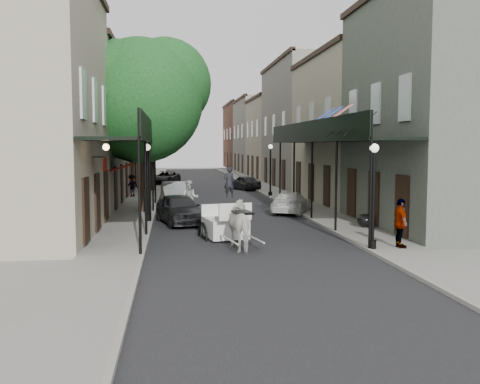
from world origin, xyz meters
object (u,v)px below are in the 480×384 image
object	(u,v)px
lamppost_left	(148,181)
horse	(243,225)
carriage	(222,209)
car_left_near	(179,209)
car_left_mid	(175,193)
pedestrian_walking	(190,198)
pedestrian_sidewalk_right	(400,223)
car_right_near	(291,203)
lamppost_right_near	(373,194)
lamppost_right_far	(270,169)
pedestrian_sidewalk_left	(132,186)
car_left_far	(166,178)
tree_far	(156,120)
car_right_far	(244,183)
tree_near	(148,96)

from	to	relation	value
lamppost_left	horse	xyz separation A→B (m)	(3.72, -7.00, -1.17)
lamppost_left	carriage	distance (m)	5.43
car_left_near	car_left_mid	size ratio (longest dim) A/B	0.97
pedestrian_walking	pedestrian_sidewalk_right	bearing A→B (deg)	-48.73
pedestrian_walking	car_right_near	distance (m)	5.62
carriage	lamppost_right_near	bearing A→B (deg)	-47.43
car_left_mid	car_right_near	world-z (taller)	car_left_mid
lamppost_right_near	lamppost_right_far	bearing A→B (deg)	90.00
pedestrian_sidewalk_left	car_left_far	world-z (taller)	pedestrian_sidewalk_left
car_left_near	pedestrian_sidewalk_right	bearing A→B (deg)	-57.99
pedestrian_sidewalk_left	car_left_near	xyz separation A→B (m)	(3.20, -12.99, -0.18)
horse	car_left_near	size ratio (longest dim) A/B	0.49
tree_far	car_left_mid	distance (m)	11.48
pedestrian_walking	car_right_far	world-z (taller)	pedestrian_walking
lamppost_left	pedestrian_sidewalk_right	xyz separation A→B (m)	(9.23, -8.00, -1.05)
lamppost_left	pedestrian_walking	bearing A→B (deg)	52.39
tree_far	lamppost_right_far	distance (m)	11.05
lamppost_right_near	pedestrian_walking	size ratio (longest dim) A/B	1.96
horse	lamppost_right_near	bearing A→B (deg)	156.53
car_right_far	lamppost_right_near	bearing A→B (deg)	69.28
lamppost_right_near	carriage	distance (m)	6.29
horse	tree_near	bearing A→B (deg)	-82.03
pedestrian_walking	car_left_near	xyz separation A→B (m)	(-0.60, -3.04, -0.22)
pedestrian_sidewalk_left	pedestrian_sidewalk_right	bearing A→B (deg)	84.25
tree_near	tree_far	bearing A→B (deg)	90.19
car_left_mid	carriage	bearing A→B (deg)	-85.96
tree_near	pedestrian_sidewalk_right	world-z (taller)	tree_near
lamppost_left	pedestrian_sidewalk_left	distance (m)	12.84
lamppost_left	car_right_near	xyz separation A→B (m)	(7.70, 3.00, -1.46)
tree_far	lamppost_left	size ratio (longest dim) A/B	2.32
pedestrian_sidewalk_right	car_right_near	distance (m)	11.11
pedestrian_sidewalk_right	pedestrian_walking	bearing A→B (deg)	35.91
car_right_near	lamppost_left	bearing A→B (deg)	45.45
tree_far	pedestrian_sidewalk_right	xyz separation A→B (m)	(9.37, -26.18, -4.84)
horse	car_right_far	world-z (taller)	horse
tree_far	car_right_far	xyz separation A→B (m)	(7.36, 0.63, -5.22)
car_left_far	car_right_near	size ratio (longest dim) A/B	1.16
carriage	car_right_near	distance (m)	8.59
tree_near	car_right_far	distance (m)	17.38
tree_near	lamppost_right_near	xyz separation A→B (m)	(8.30, -12.18, -4.44)
tree_near	car_left_mid	bearing A→B (deg)	69.90
horse	car_left_near	bearing A→B (deg)	-82.53
car_left_mid	car_left_near	bearing A→B (deg)	-93.37
pedestrian_sidewalk_left	car_left_near	bearing A→B (deg)	70.24
pedestrian_walking	pedestrian_sidewalk_right	xyz separation A→B (m)	(7.13, -10.73, 0.05)
tree_near	horse	bearing A→B (deg)	-71.15
lamppost_right_near	car_left_near	distance (m)	10.29
carriage	car_right_far	xyz separation A→B (m)	(4.01, 23.10, -0.53)
car_right_near	car_right_far	size ratio (longest dim) A/B	1.12
car_left_mid	tree_near	bearing A→B (deg)	-114.84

